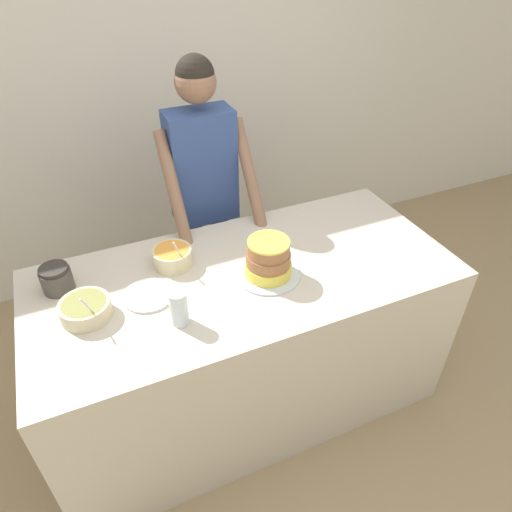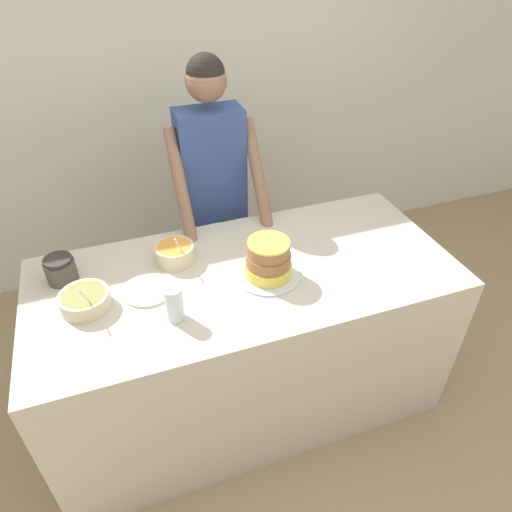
% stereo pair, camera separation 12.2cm
% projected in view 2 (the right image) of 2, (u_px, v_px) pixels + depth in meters
% --- Properties ---
extents(ground_plane, '(14.00, 14.00, 0.00)m').
position_uv_depth(ground_plane, '(276.00, 462.00, 2.35)').
color(ground_plane, tan).
extents(wall_back, '(10.00, 0.05, 2.60)m').
position_uv_depth(wall_back, '(174.00, 95.00, 3.03)').
color(wall_back, silver).
rests_on(wall_back, ground_plane).
extents(counter, '(1.99, 0.90, 0.92)m').
position_uv_depth(counter, '(247.00, 339.00, 2.41)').
color(counter, beige).
rests_on(counter, ground_plane).
extents(person_baker, '(0.48, 0.47, 1.74)m').
position_uv_depth(person_baker, '(213.00, 178.00, 2.56)').
color(person_baker, '#2D2D38').
rests_on(person_baker, ground_plane).
extents(cake, '(0.30, 0.30, 0.19)m').
position_uv_depth(cake, '(268.00, 261.00, 2.06)').
color(cake, silver).
rests_on(cake, counter).
extents(frosting_bowl_olive, '(0.21, 0.21, 0.16)m').
position_uv_depth(frosting_bowl_olive, '(85.00, 300.00, 1.92)').
color(frosting_bowl_olive, beige).
rests_on(frosting_bowl_olive, counter).
extents(frosting_bowl_orange, '(0.19, 0.19, 0.17)m').
position_uv_depth(frosting_bowl_orange, '(175.00, 253.00, 2.18)').
color(frosting_bowl_orange, beige).
rests_on(frosting_bowl_orange, counter).
extents(drinking_glass, '(0.07, 0.07, 0.16)m').
position_uv_depth(drinking_glass, '(174.00, 304.00, 1.84)').
color(drinking_glass, silver).
rests_on(drinking_glass, counter).
extents(ceramic_plate, '(0.23, 0.23, 0.01)m').
position_uv_depth(ceramic_plate, '(148.00, 290.00, 2.02)').
color(ceramic_plate, white).
rests_on(ceramic_plate, counter).
extents(stoneware_jar, '(0.13, 0.13, 0.12)m').
position_uv_depth(stoneware_jar, '(61.00, 270.00, 2.05)').
color(stoneware_jar, '#4C4742').
rests_on(stoneware_jar, counter).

